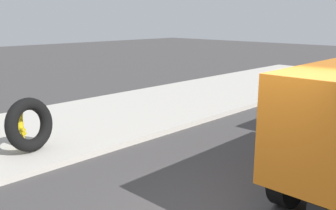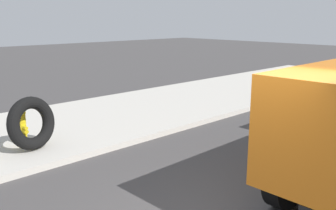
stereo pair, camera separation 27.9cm
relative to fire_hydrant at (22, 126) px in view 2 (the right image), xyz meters
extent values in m
cube|color=#BCB7AD|center=(0.88, 1.00, -0.56)|extent=(36.00, 5.00, 0.15)
cylinder|color=yellow|center=(0.00, 0.01, -0.11)|extent=(0.18, 0.18, 0.74)
sphere|color=yellow|center=(0.00, 0.01, 0.31)|extent=(0.21, 0.21, 0.21)
cylinder|color=yellow|center=(0.00, -0.16, -0.02)|extent=(0.08, 0.15, 0.08)
cylinder|color=yellow|center=(0.00, 0.17, -0.02)|extent=(0.08, 0.15, 0.08)
cylinder|color=yellow|center=(0.00, -0.16, -0.11)|extent=(0.10, 0.15, 0.10)
torus|color=black|center=(0.04, -0.47, 0.15)|extent=(1.31, 0.75, 1.26)
cylinder|color=black|center=(2.13, -5.71, -0.08)|extent=(1.10, 0.32, 1.10)
camera|label=1|loc=(-3.42, -8.30, 2.49)|focal=39.24mm
camera|label=2|loc=(-3.22, -8.50, 2.49)|focal=39.24mm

